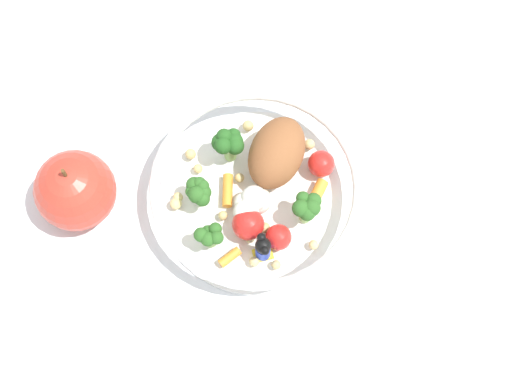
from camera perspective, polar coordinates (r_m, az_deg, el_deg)
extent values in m
plane|color=white|center=(0.78, -0.88, -1.32)|extent=(2.40, 2.40, 0.00)
cylinder|color=white|center=(0.78, 0.00, -0.53)|extent=(0.20, 0.20, 0.01)
torus|color=white|center=(0.74, 0.00, 0.45)|extent=(0.21, 0.21, 0.01)
ellipsoid|color=brown|center=(0.77, 1.58, 2.99)|extent=(0.09, 0.10, 0.05)
cylinder|color=#7FAD5B|center=(0.75, -3.44, -3.58)|extent=(0.01, 0.01, 0.02)
sphere|color=#2D6023|center=(0.74, -4.18, -3.25)|extent=(0.01, 0.01, 0.01)
sphere|color=#2D6023|center=(0.73, -3.67, -3.56)|extent=(0.01, 0.01, 0.01)
sphere|color=#2D6023|center=(0.73, -2.98, -3.46)|extent=(0.01, 0.01, 0.01)
sphere|color=#2D6023|center=(0.74, -3.09, -2.81)|extent=(0.01, 0.01, 0.01)
sphere|color=#2D6023|center=(0.74, -3.68, -2.98)|extent=(0.01, 0.01, 0.01)
cylinder|color=#7FAD5B|center=(0.76, 3.77, -1.67)|extent=(0.01, 0.01, 0.02)
sphere|color=#2D6023|center=(0.74, 3.41, -1.23)|extent=(0.02, 0.02, 0.02)
sphere|color=#2D6023|center=(0.74, 3.90, -1.54)|extent=(0.02, 0.02, 0.02)
sphere|color=#2D6023|center=(0.74, 4.25, -1.19)|extent=(0.02, 0.02, 0.02)
sphere|color=#2D6023|center=(0.74, 4.38, -0.66)|extent=(0.02, 0.02, 0.02)
sphere|color=#2D6023|center=(0.74, 3.57, -0.47)|extent=(0.01, 0.01, 0.01)
cylinder|color=#7FAD5B|center=(0.77, -4.21, -0.39)|extent=(0.01, 0.01, 0.02)
sphere|color=#2D6023|center=(0.75, -4.91, 0.04)|extent=(0.01, 0.01, 0.01)
sphere|color=#2D6023|center=(0.74, -4.51, -0.19)|extent=(0.02, 0.02, 0.02)
sphere|color=#2D6023|center=(0.75, -4.08, -0.51)|extent=(0.02, 0.02, 0.02)
sphere|color=#2D6023|center=(0.75, -3.95, -0.03)|extent=(0.01, 0.01, 0.01)
sphere|color=#2D6023|center=(0.75, -4.05, 0.45)|extent=(0.01, 0.01, 0.01)
sphere|color=#2D6023|center=(0.75, -4.31, 0.66)|extent=(0.01, 0.01, 0.01)
sphere|color=#2D6023|center=(0.75, -4.70, 0.54)|extent=(0.02, 0.02, 0.02)
cylinder|color=#7FAD5B|center=(0.78, -1.98, 3.12)|extent=(0.01, 0.01, 0.03)
sphere|color=#23561E|center=(0.76, -2.67, 3.76)|extent=(0.02, 0.02, 0.02)
sphere|color=#23561E|center=(0.75, -2.51, 3.53)|extent=(0.02, 0.02, 0.02)
sphere|color=#23561E|center=(0.76, -1.95, 3.48)|extent=(0.02, 0.02, 0.02)
sphere|color=#23561E|center=(0.76, -1.69, 3.50)|extent=(0.02, 0.02, 0.02)
sphere|color=#23561E|center=(0.76, -1.59, 3.84)|extent=(0.02, 0.02, 0.02)
sphere|color=#23561E|center=(0.76, -1.62, 4.30)|extent=(0.02, 0.02, 0.02)
sphere|color=#23561E|center=(0.76, -2.13, 4.22)|extent=(0.01, 0.01, 0.01)
sphere|color=#23561E|center=(0.76, -2.43, 4.22)|extent=(0.02, 0.02, 0.02)
sphere|color=white|center=(0.76, -0.93, -1.05)|extent=(0.02, 0.02, 0.02)
sphere|color=white|center=(0.75, -0.42, -1.50)|extent=(0.03, 0.03, 0.03)
sphere|color=white|center=(0.76, 0.18, -0.88)|extent=(0.03, 0.03, 0.03)
sphere|color=white|center=(0.76, -0.07, -0.69)|extent=(0.03, 0.03, 0.03)
sphere|color=white|center=(0.75, -0.13, -0.56)|extent=(0.03, 0.03, 0.03)
cube|color=yellow|center=(0.76, 0.52, -4.72)|extent=(0.02, 0.02, 0.00)
cylinder|color=#1933B2|center=(0.74, 0.53, -4.46)|extent=(0.02, 0.02, 0.02)
sphere|color=black|center=(0.73, 0.54, -4.08)|extent=(0.02, 0.02, 0.02)
sphere|color=black|center=(0.72, 0.68, -4.46)|extent=(0.01, 0.01, 0.01)
sphere|color=black|center=(0.72, 0.41, -3.45)|extent=(0.01, 0.01, 0.01)
cylinder|color=orange|center=(0.77, 4.63, 0.13)|extent=(0.03, 0.03, 0.01)
cylinder|color=orange|center=(0.75, -2.00, -4.94)|extent=(0.02, 0.02, 0.01)
cylinder|color=orange|center=(0.77, -2.16, 0.11)|extent=(0.02, 0.04, 0.01)
sphere|color=red|center=(0.75, 1.71, -3.44)|extent=(0.03, 0.03, 0.03)
sphere|color=red|center=(0.75, -0.94, -2.51)|extent=(0.03, 0.03, 0.03)
sphere|color=red|center=(0.78, 4.96, 2.14)|extent=(0.03, 0.03, 0.03)
sphere|color=#D1B775|center=(0.77, -5.92, -0.39)|extent=(0.01, 0.01, 0.01)
sphere|color=#D1B775|center=(0.76, 4.37, -4.00)|extent=(0.01, 0.01, 0.01)
sphere|color=tan|center=(0.78, -1.38, 1.07)|extent=(0.01, 0.01, 0.01)
sphere|color=tan|center=(0.76, 0.66, -2.71)|extent=(0.01, 0.01, 0.01)
sphere|color=#D1B775|center=(0.75, -0.41, -5.33)|extent=(0.01, 0.01, 0.01)
sphere|color=tan|center=(0.75, 1.53, -5.53)|extent=(0.01, 0.01, 0.01)
sphere|color=tan|center=(0.76, -2.53, -1.79)|extent=(0.01, 0.01, 0.01)
sphere|color=#D1B775|center=(0.76, -0.08, -3.47)|extent=(0.01, 0.01, 0.01)
sphere|color=tan|center=(0.79, -4.97, 2.88)|extent=(0.01, 0.01, 0.01)
sphere|color=#D1B775|center=(0.77, -6.10, -0.89)|extent=(0.01, 0.01, 0.01)
sphere|color=tan|center=(0.80, -0.60, 5.03)|extent=(0.01, 0.01, 0.01)
sphere|color=#D1B775|center=(0.79, 4.05, 3.61)|extent=(0.01, 0.01, 0.01)
sphere|color=tan|center=(0.80, 1.68, 4.64)|extent=(0.01, 0.01, 0.01)
sphere|color=tan|center=(0.78, -4.41, 1.77)|extent=(0.01, 0.01, 0.01)
sphere|color=#BC3828|center=(0.76, -13.51, 0.11)|extent=(0.08, 0.08, 0.08)
cylinder|color=brown|center=(0.72, -14.32, 1.41)|extent=(0.00, 0.00, 0.01)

